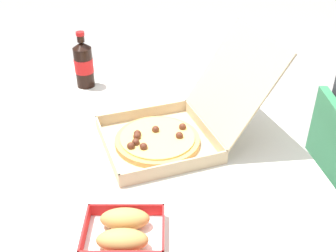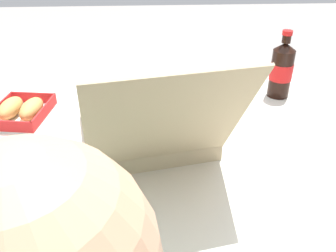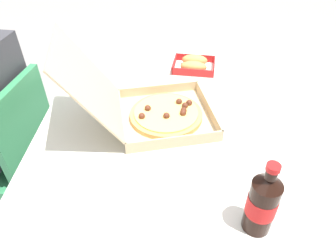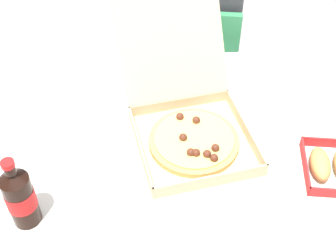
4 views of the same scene
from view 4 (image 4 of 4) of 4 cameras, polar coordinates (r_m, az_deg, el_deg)
The scene contains 7 objects.
dining_table at distance 1.43m, azimuth 0.71°, elevation -4.19°, with size 1.26×0.89×0.73m.
chair at distance 2.06m, azimuth 3.05°, elevation 7.22°, with size 0.45×0.45×0.83m.
diner_person at distance 1.99m, azimuth 3.36°, elevation 12.96°, with size 0.38×0.44×1.15m.
pizza_box_open at distance 1.37m, azimuth 2.71°, elevation 0.47°, with size 0.42×0.56×0.32m.
bread_side_box at distance 1.36m, azimuth 19.67°, elevation -4.70°, with size 0.18×0.21×0.06m.
cola_bottle at distance 1.19m, azimuth -17.92°, elevation -8.34°, with size 0.07×0.07×0.22m.
paper_menu at distance 1.55m, azimuth -17.19°, elevation 2.13°, with size 0.21×0.15×0.00m, color white.
Camera 4 is at (-0.07, -0.94, 1.74)m, focal length 49.05 mm.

